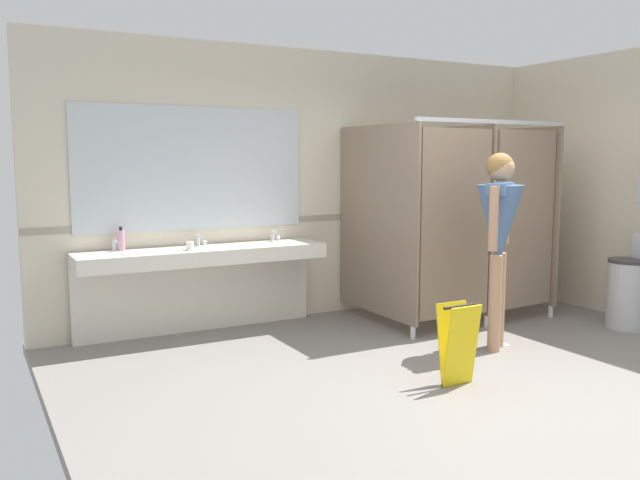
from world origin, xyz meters
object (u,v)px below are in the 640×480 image
Objects in this scene: trash_bin at (628,294)px; paper_cup at (190,246)px; soap_dispenser at (121,240)px; person_standing at (499,225)px; wet_floor_sign at (458,343)px; handbag at (456,338)px.

trash_bin is 8.49× the size of paper_cup.
paper_cup is at bearing -24.90° from soap_dispenser.
soap_dispenser is (-2.86, 1.83, -0.16)m from person_standing.
wet_floor_sign is (1.36, -2.15, -0.57)m from paper_cup.
soap_dispenser is 3.15m from wet_floor_sign.
handbag is 1.43× the size of soap_dispenser.
trash_bin is 1.13× the size of wet_floor_sign.
person_standing reaches higher than wet_floor_sign.
wet_floor_sign is at bearing -51.32° from soap_dispenser.
wet_floor_sign is at bearing -57.57° from paper_cup.
trash_bin is at bearing -22.88° from soap_dispenser.
person_standing is 3.40m from soap_dispenser.
trash_bin is at bearing 10.84° from wet_floor_sign.
person_standing is (-1.68, 0.08, 0.76)m from trash_bin.
trash_bin is 2.04m from handbag.
soap_dispenser is at bearing 157.12° from trash_bin.
handbag is at bearing -34.05° from soap_dispenser.
trash_bin reaches higher than handbag.
paper_cup reaches higher than wet_floor_sign.
paper_cup is (-2.29, 1.57, -0.22)m from person_standing.
person_standing is at bearing -32.69° from soap_dispenser.
handbag is (-2.01, 0.21, -0.24)m from trash_bin.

